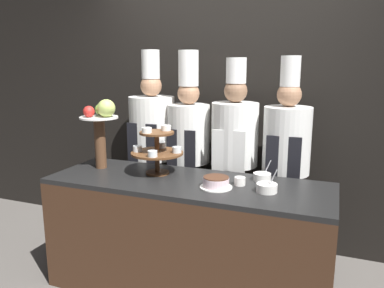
# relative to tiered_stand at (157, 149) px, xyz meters

# --- Properties ---
(wall_back) EXTENTS (10.00, 0.06, 2.80)m
(wall_back) POSITION_rel_tiered_stand_xyz_m (0.28, 0.91, 0.34)
(wall_back) COLOR black
(wall_back) RESTS_ON ground_plane
(buffet_counter) EXTENTS (2.04, 0.69, 0.86)m
(buffet_counter) POSITION_rel_tiered_stand_xyz_m (0.28, -0.09, -0.63)
(buffet_counter) COLOR #422819
(buffet_counter) RESTS_ON ground_plane
(tiered_stand) EXTENTS (0.39, 0.39, 0.37)m
(tiered_stand) POSITION_rel_tiered_stand_xyz_m (0.00, 0.00, 0.00)
(tiered_stand) COLOR brown
(tiered_stand) RESTS_ON buffet_counter
(fruit_pedestal) EXTENTS (0.30, 0.30, 0.55)m
(fruit_pedestal) POSITION_rel_tiered_stand_xyz_m (-0.48, -0.01, 0.17)
(fruit_pedestal) COLOR brown
(fruit_pedestal) RESTS_ON buffet_counter
(cake_round) EXTENTS (0.22, 0.22, 0.08)m
(cake_round) POSITION_rel_tiered_stand_xyz_m (0.52, -0.16, -0.16)
(cake_round) COLOR white
(cake_round) RESTS_ON buffet_counter
(cup_white) EXTENTS (0.08, 0.08, 0.06)m
(cup_white) POSITION_rel_tiered_stand_xyz_m (0.65, -0.04, -0.17)
(cup_white) COLOR white
(cup_white) RESTS_ON buffet_counter
(serving_bowl_near) EXTENTS (0.14, 0.14, 0.16)m
(serving_bowl_near) POSITION_rel_tiered_stand_xyz_m (0.85, -0.12, -0.17)
(serving_bowl_near) COLOR white
(serving_bowl_near) RESTS_ON buffet_counter
(serving_bowl_far) EXTENTS (0.13, 0.13, 0.16)m
(serving_bowl_far) POSITION_rel_tiered_stand_xyz_m (0.78, 0.12, -0.17)
(serving_bowl_far) COLOR white
(serving_bowl_far) RESTS_ON buffet_counter
(chef_left) EXTENTS (0.41, 0.41, 1.80)m
(chef_left) POSITION_rel_tiered_stand_xyz_m (-0.31, 0.52, -0.10)
(chef_left) COLOR #38332D
(chef_left) RESTS_ON ground_plane
(chef_center_left) EXTENTS (0.37, 0.37, 1.79)m
(chef_center_left) POSITION_rel_tiered_stand_xyz_m (0.05, 0.52, -0.10)
(chef_center_left) COLOR #38332D
(chef_center_left) RESTS_ON ground_plane
(chef_center_right) EXTENTS (0.39, 0.39, 1.73)m
(chef_center_right) POSITION_rel_tiered_stand_xyz_m (0.46, 0.52, -0.11)
(chef_center_right) COLOR #38332D
(chef_center_right) RESTS_ON ground_plane
(chef_right) EXTENTS (0.37, 0.37, 1.74)m
(chef_right) POSITION_rel_tiered_stand_xyz_m (0.89, 0.52, -0.12)
(chef_right) COLOR black
(chef_right) RESTS_ON ground_plane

